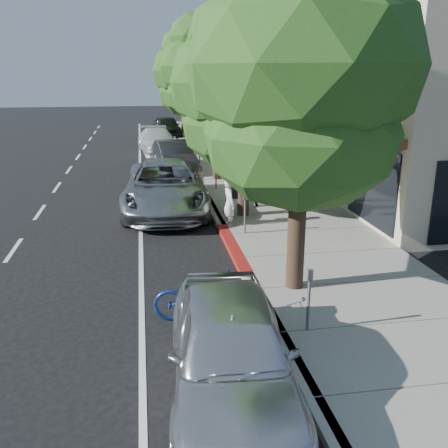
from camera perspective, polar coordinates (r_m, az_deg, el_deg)
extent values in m
plane|color=black|center=(13.38, 1.77, -4.44)|extent=(120.00, 120.00, 0.00)
cube|color=gray|center=(21.31, 3.76, 4.03)|extent=(4.60, 56.00, 0.15)
cube|color=#9E998E|center=(20.92, -2.41, 3.80)|extent=(0.30, 56.00, 0.15)
cube|color=maroon|center=(14.28, 1.01, -2.69)|extent=(0.32, 4.00, 0.15)
cube|color=beige|center=(32.53, 12.81, 14.34)|extent=(10.00, 36.00, 7.00)
cylinder|color=black|center=(11.29, 8.27, -1.11)|extent=(0.40, 0.40, 2.85)
ellipsoid|color=#164314|center=(10.80, 8.79, 10.24)|extent=(4.20, 4.20, 3.36)
ellipsoid|color=#164314|center=(10.72, 9.15, 17.61)|extent=(4.95, 4.95, 3.96)
cylinder|color=black|center=(16.93, 2.23, 4.78)|extent=(0.40, 0.40, 2.58)
ellipsoid|color=#164314|center=(16.61, 2.31, 11.61)|extent=(4.19, 4.19, 3.35)
ellipsoid|color=#164314|center=(16.53, 2.37, 15.93)|extent=(4.92, 4.92, 3.94)
ellipsoid|color=#164314|center=(16.56, 2.43, 20.52)|extent=(3.69, 3.69, 2.95)
cylinder|color=black|center=(22.74, -0.79, 7.99)|extent=(0.40, 0.40, 2.55)
ellipsoid|color=#164314|center=(22.50, -0.81, 13.03)|extent=(3.18, 3.18, 2.54)
ellipsoid|color=#164314|center=(22.45, -0.83, 16.19)|extent=(3.74, 3.74, 2.99)
ellipsoid|color=#164314|center=(22.46, -0.84, 19.54)|extent=(2.81, 2.81, 2.25)
cylinder|color=black|center=(28.61, -2.60, 10.23)|extent=(0.40, 0.40, 2.88)
ellipsoid|color=#164314|center=(28.42, -2.66, 14.76)|extent=(3.86, 3.86, 3.09)
ellipsoid|color=#164314|center=(28.39, -2.71, 17.58)|extent=(4.54, 4.54, 3.63)
ellipsoid|color=#164314|center=(28.43, -2.75, 20.57)|extent=(3.41, 3.41, 2.72)
cylinder|color=black|center=(34.54, -3.80, 11.31)|extent=(0.40, 0.40, 2.73)
ellipsoid|color=#164314|center=(34.39, -3.87, 14.88)|extent=(4.31, 4.31, 3.44)
ellipsoid|color=#164314|center=(34.36, -3.92, 17.09)|extent=(5.07, 5.07, 4.05)
ellipsoid|color=#164314|center=(34.38, -3.97, 19.43)|extent=(3.80, 3.80, 3.04)
cylinder|color=black|center=(40.50, -4.65, 12.05)|extent=(0.40, 0.40, 2.56)
ellipsoid|color=#164314|center=(40.37, -4.72, 14.89)|extent=(3.85, 3.85, 3.08)
ellipsoid|color=#164314|center=(40.33, -4.77, 16.66)|extent=(4.53, 4.53, 3.62)
ellipsoid|color=#164314|center=(40.34, -4.82, 18.53)|extent=(3.39, 3.39, 2.72)
imported|color=silver|center=(15.97, 0.63, 2.33)|extent=(0.48, 0.66, 1.66)
imported|color=navy|center=(10.26, -2.50, -8.30)|extent=(2.08, 1.00, 1.05)
imported|color=#A2A2A6|center=(18.17, -6.64, 4.25)|extent=(3.34, 6.54, 1.77)
imported|color=black|center=(25.25, -5.71, 7.67)|extent=(2.12, 4.77, 1.52)
imported|color=silver|center=(31.01, -7.57, 9.36)|extent=(2.62, 5.31, 1.48)
imported|color=black|center=(38.89, -6.53, 11.01)|extent=(2.31, 4.64, 1.52)
imported|color=silver|center=(7.97, 0.78, -14.12)|extent=(2.26, 4.84, 1.60)
imported|color=black|center=(18.13, 2.83, 4.49)|extent=(0.77, 0.60, 1.58)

